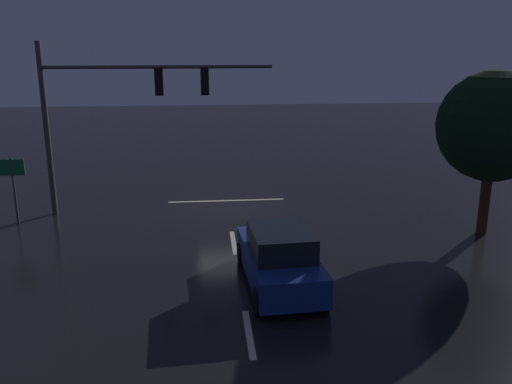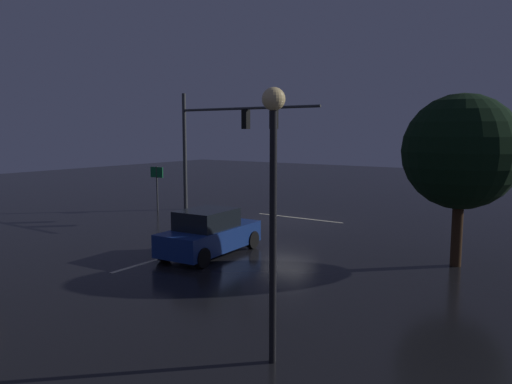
# 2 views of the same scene
# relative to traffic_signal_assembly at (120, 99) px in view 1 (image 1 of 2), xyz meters

# --- Properties ---
(ground_plane) EXTENTS (80.00, 80.00, 0.00)m
(ground_plane) POSITION_rel_traffic_signal_assembly_xyz_m (-4.07, -0.07, -4.52)
(ground_plane) COLOR black
(traffic_signal_assembly) EXTENTS (8.81, 0.47, 6.68)m
(traffic_signal_assembly) POSITION_rel_traffic_signal_assembly_xyz_m (0.00, 0.00, 0.00)
(traffic_signal_assembly) COLOR #383A3D
(traffic_signal_assembly) RESTS_ON ground_plane
(lane_dash_far) EXTENTS (0.16, 2.20, 0.01)m
(lane_dash_far) POSITION_rel_traffic_signal_assembly_xyz_m (-4.07, 3.93, -4.51)
(lane_dash_far) COLOR beige
(lane_dash_far) RESTS_ON ground_plane
(lane_dash_mid) EXTENTS (0.16, 2.20, 0.01)m
(lane_dash_mid) POSITION_rel_traffic_signal_assembly_xyz_m (-4.07, 9.93, -4.51)
(lane_dash_mid) COLOR beige
(lane_dash_mid) RESTS_ON ground_plane
(stop_bar) EXTENTS (5.00, 0.16, 0.01)m
(stop_bar) POSITION_rel_traffic_signal_assembly_xyz_m (-4.07, -1.19, -4.51)
(stop_bar) COLOR beige
(stop_bar) RESTS_ON ground_plane
(car_approaching) EXTENTS (2.13, 4.46, 1.70)m
(car_approaching) POSITION_rel_traffic_signal_assembly_xyz_m (-5.15, 7.39, -3.72)
(car_approaching) COLOR navy
(car_approaching) RESTS_ON ground_plane
(route_sign) EXTENTS (0.90, 0.11, 2.56)m
(route_sign) POSITION_rel_traffic_signal_assembly_xyz_m (3.86, 1.27, -2.67)
(route_sign) COLOR #383A3D
(route_sign) RESTS_ON ground_plane
(tree_left_near) EXTENTS (3.82, 3.82, 5.77)m
(tree_left_near) POSITION_rel_traffic_signal_assembly_xyz_m (-12.99, 3.85, -0.67)
(tree_left_near) COLOR #382314
(tree_left_near) RESTS_ON ground_plane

